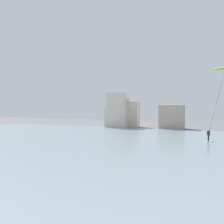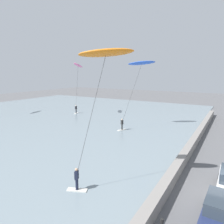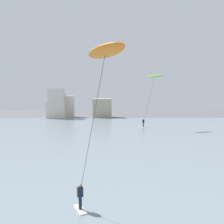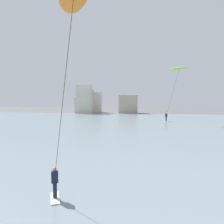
# 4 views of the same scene
# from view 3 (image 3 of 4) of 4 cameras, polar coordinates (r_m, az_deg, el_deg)

# --- Properties ---
(water_bay) EXTENTS (84.00, 52.00, 0.10)m
(water_bay) POSITION_cam_3_polar(r_m,az_deg,el_deg) (36.80, 2.12, -6.23)
(water_bay) COLOR gray
(water_bay) RESTS_ON ground
(far_shore_buildings) EXTENTS (16.26, 4.76, 7.45)m
(far_shore_buildings) POSITION_cam_3_polar(r_m,az_deg,el_deg) (64.61, -9.27, 1.18)
(far_shore_buildings) COLOR beige
(far_shore_buildings) RESTS_ON ground
(kitesurfer_lime) EXTENTS (4.38, 2.57, 10.07)m
(kitesurfer_lime) POSITION_cam_3_polar(r_m,az_deg,el_deg) (47.21, 9.64, 7.15)
(kitesurfer_lime) COLOR silver
(kitesurfer_lime) RESTS_ON water_bay
(kitesurfer_orange) EXTENTS (3.35, 4.06, 9.71)m
(kitesurfer_orange) POSITION_cam_3_polar(r_m,az_deg,el_deg) (13.30, -2.08, 10.86)
(kitesurfer_orange) COLOR silver
(kitesurfer_orange) RESTS_ON water_bay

